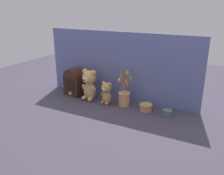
{
  "coord_description": "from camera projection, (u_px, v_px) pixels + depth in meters",
  "views": [
    {
      "loc": [
        0.92,
        -1.76,
        0.87
      ],
      "look_at": [
        0.0,
        0.02,
        0.16
      ],
      "focal_mm": 38.0,
      "sensor_mm": 36.0,
      "label": 1
    }
  ],
  "objects": [
    {
      "name": "vintage_radio",
      "position": [
        74.0,
        82.0,
        2.35
      ],
      "size": [
        0.2,
        0.15,
        0.27
      ],
      "color": "#381E14",
      "rests_on": "ground"
    },
    {
      "name": "ground_plane",
      "position": [
        111.0,
        104.0,
        2.16
      ],
      "size": [
        4.0,
        4.0,
        0.0
      ],
      "primitive_type": "plane",
      "color": "#3D3847"
    },
    {
      "name": "backdrop_wall",
      "position": [
        119.0,
        66.0,
        2.2
      ],
      "size": [
        1.51,
        0.02,
        0.64
      ],
      "color": "slate",
      "rests_on": "ground"
    },
    {
      "name": "decorative_tin_short",
      "position": [
        146.0,
        107.0,
        2.02
      ],
      "size": [
        0.11,
        0.11,
        0.06
      ],
      "color": "tan",
      "rests_on": "ground"
    },
    {
      "name": "teddy_bear_medium",
      "position": [
        106.0,
        92.0,
        2.15
      ],
      "size": [
        0.12,
        0.11,
        0.21
      ],
      "color": "tan",
      "rests_on": "ground"
    },
    {
      "name": "teddy_bear_large",
      "position": [
        89.0,
        84.0,
        2.23
      ],
      "size": [
        0.16,
        0.15,
        0.3
      ],
      "color": "tan",
      "rests_on": "ground"
    },
    {
      "name": "flower_vase",
      "position": [
        124.0,
        96.0,
        2.11
      ],
      "size": [
        0.14,
        0.16,
        0.32
      ],
      "color": "tan",
      "rests_on": "ground"
    },
    {
      "name": "decorative_tin_tall",
      "position": [
        167.0,
        113.0,
        1.93
      ],
      "size": [
        0.08,
        0.08,
        0.05
      ],
      "color": "#47705B",
      "rests_on": "ground"
    }
  ]
}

